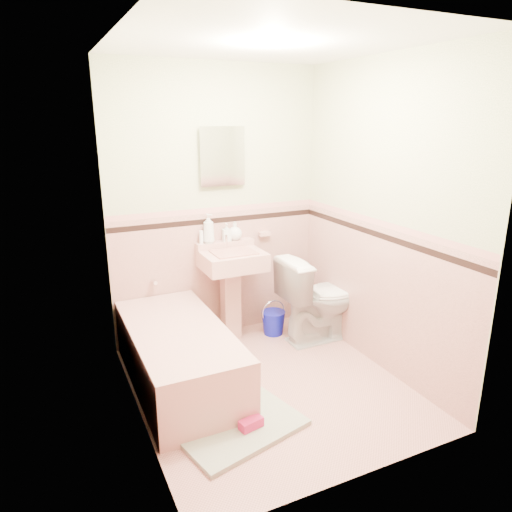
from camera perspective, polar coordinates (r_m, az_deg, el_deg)
name	(u,v)px	position (r m, az deg, el deg)	size (l,w,h in m)	color
floor	(269,385)	(3.85, 1.64, -15.41)	(2.20, 2.20, 0.00)	tan
ceiling	(273,41)	(3.30, 2.03, 24.59)	(2.20, 2.20, 0.00)	white
wall_back	(217,206)	(4.35, -4.79, 6.04)	(2.50, 2.50, 0.00)	#F3E1C6
wall_front	(368,277)	(2.47, 13.45, -2.47)	(2.50, 2.50, 0.00)	#F3E1C6
wall_left	(129,247)	(3.05, -15.16, 1.03)	(2.50, 2.50, 0.00)	#F3E1C6
wall_right	(382,219)	(3.91, 15.04, 4.35)	(2.50, 2.50, 0.00)	#F3E1C6
wainscot_back	(219,274)	(4.50, -4.54, -2.15)	(2.00, 2.00, 0.00)	tan
wainscot_front	(359,387)	(2.75, 12.36, -15.30)	(2.00, 2.00, 0.00)	tan
wainscot_left	(138,341)	(3.28, -14.10, -9.94)	(2.20, 2.20, 0.00)	tan
wainscot_right	(375,295)	(4.08, 14.24, -4.62)	(2.20, 2.20, 0.00)	tan
accent_back	(218,220)	(4.36, -4.67, 4.32)	(2.00, 2.00, 0.00)	black
accent_front	(364,299)	(2.53, 13.00, -5.14)	(2.00, 2.00, 0.00)	black
accent_left	(133,267)	(3.09, -14.66, -1.25)	(2.20, 2.20, 0.00)	black
accent_right	(379,235)	(3.93, 14.70, 2.47)	(2.20, 2.20, 0.00)	black
cap_back	(217,210)	(4.34, -4.70, 5.61)	(2.00, 2.00, 0.00)	tan
cap_front	(365,281)	(2.49, 13.14, -3.01)	(2.00, 2.00, 0.00)	tan
cap_left	(132,251)	(3.07, -14.79, 0.53)	(2.20, 2.20, 0.00)	tan
cap_right	(380,223)	(3.90, 14.81, 3.90)	(2.20, 2.20, 0.00)	tan
bathtub	(179,358)	(3.81, -9.33, -12.10)	(0.70, 1.50, 0.45)	tan
tub_faucet	(154,281)	(4.29, -12.27, -3.01)	(0.04, 0.04, 0.12)	silver
sink	(233,297)	(4.38, -2.82, -4.98)	(0.55, 0.48, 0.87)	tan
sink_faucet	(226,240)	(4.34, -3.62, 1.99)	(0.02, 0.02, 0.10)	silver
medicine_cabinet	(222,156)	(4.28, -4.15, 11.97)	(0.35, 0.04, 0.44)	white
soap_dish	(264,234)	(4.56, 1.02, 2.72)	(0.11, 0.06, 0.04)	tan
soap_bottle_left	(209,228)	(4.30, -5.78, 3.34)	(0.10, 0.10, 0.27)	#B2B2B2
soap_bottle_mid	(227,232)	(4.37, -3.60, 2.90)	(0.07, 0.08, 0.16)	#B2B2B2
soap_bottle_right	(235,231)	(4.40, -2.59, 3.06)	(0.13, 0.13, 0.17)	#B2B2B2
tube	(201,237)	(4.29, -6.66, 2.27)	(0.04, 0.04, 0.12)	white
toilet	(322,298)	(4.46, 7.99, -5.01)	(0.46, 0.81, 0.82)	white
bucket	(273,323)	(4.62, 2.12, -8.08)	(0.23, 0.23, 0.23)	#0D13AD
bath_mat	(239,427)	(3.39, -2.03, -19.98)	(0.83, 0.55, 0.03)	gray
shoe	(251,423)	(3.34, -0.60, -19.65)	(0.16, 0.08, 0.07)	#BF1E59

